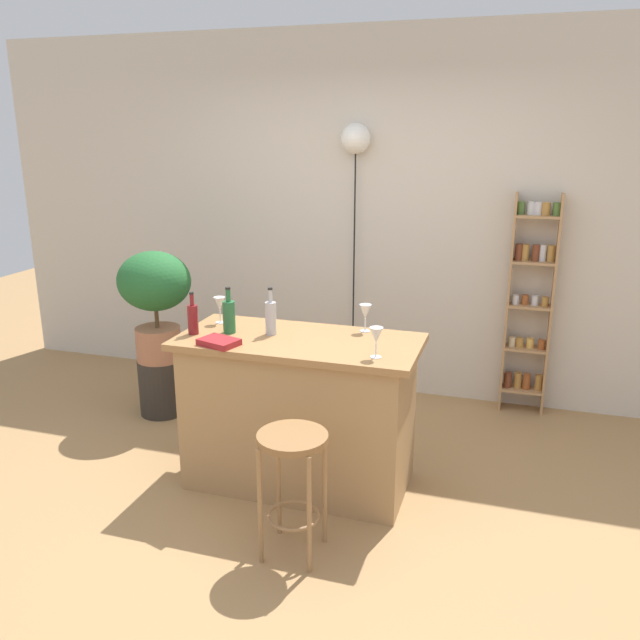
# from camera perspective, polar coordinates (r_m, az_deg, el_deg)

# --- Properties ---
(ground) EXTENTS (12.00, 12.00, 0.00)m
(ground) POSITION_cam_1_polar(r_m,az_deg,el_deg) (3.86, -3.29, -15.97)
(ground) COLOR #A37A4C
(back_wall) EXTENTS (6.40, 0.10, 2.80)m
(back_wall) POSITION_cam_1_polar(r_m,az_deg,el_deg) (5.18, 4.19, 8.94)
(back_wall) COLOR beige
(back_wall) RESTS_ON ground
(kitchen_counter) EXTENTS (1.39, 0.66, 0.91)m
(kitchen_counter) POSITION_cam_1_polar(r_m,az_deg,el_deg) (3.89, -1.83, -7.99)
(kitchen_counter) COLOR #A87F51
(kitchen_counter) RESTS_ON ground
(bar_stool) EXTENTS (0.35, 0.35, 0.65)m
(bar_stool) POSITION_cam_1_polar(r_m,az_deg,el_deg) (3.26, -2.40, -12.54)
(bar_stool) COLOR #997047
(bar_stool) RESTS_ON ground
(spice_shelf) EXTENTS (0.32, 0.15, 1.64)m
(spice_shelf) POSITION_cam_1_polar(r_m,az_deg,el_deg) (5.00, 17.86, 1.56)
(spice_shelf) COLOR tan
(spice_shelf) RESTS_ON ground
(plant_stool) EXTENTS (0.33, 0.33, 0.42)m
(plant_stool) POSITION_cam_1_polar(r_m,az_deg,el_deg) (5.05, -13.66, -5.64)
(plant_stool) COLOR #2D2823
(plant_stool) RESTS_ON ground
(potted_plant) EXTENTS (0.54, 0.48, 0.81)m
(potted_plant) POSITION_cam_1_polar(r_m,az_deg,el_deg) (4.84, -14.23, 2.27)
(potted_plant) COLOR #A86B4C
(potted_plant) RESTS_ON plant_stool
(bottle_spirits_clear) EXTENTS (0.07, 0.07, 0.27)m
(bottle_spirits_clear) POSITION_cam_1_polar(r_m,az_deg,el_deg) (3.84, -7.96, 0.38)
(bottle_spirits_clear) COLOR #236638
(bottle_spirits_clear) RESTS_ON kitchen_counter
(bottle_soda_blue) EXTENTS (0.06, 0.06, 0.28)m
(bottle_soda_blue) POSITION_cam_1_polar(r_m,az_deg,el_deg) (3.78, -4.33, 0.27)
(bottle_soda_blue) COLOR #B2B2B7
(bottle_soda_blue) RESTS_ON kitchen_counter
(bottle_vinegar) EXTENTS (0.06, 0.06, 0.25)m
(bottle_vinegar) POSITION_cam_1_polar(r_m,az_deg,el_deg) (3.86, -11.05, 0.14)
(bottle_vinegar) COLOR maroon
(bottle_vinegar) RESTS_ON kitchen_counter
(wine_glass_left) EXTENTS (0.07, 0.07, 0.16)m
(wine_glass_left) POSITION_cam_1_polar(r_m,az_deg,el_deg) (4.04, -8.76, 1.35)
(wine_glass_left) COLOR silver
(wine_glass_left) RESTS_ON kitchen_counter
(wine_glass_center) EXTENTS (0.07, 0.07, 0.16)m
(wine_glass_center) POSITION_cam_1_polar(r_m,az_deg,el_deg) (3.40, 4.93, -1.41)
(wine_glass_center) COLOR silver
(wine_glass_center) RESTS_ON kitchen_counter
(wine_glass_right) EXTENTS (0.07, 0.07, 0.16)m
(wine_glass_right) POSITION_cam_1_polar(r_m,az_deg,el_deg) (3.84, 3.98, 0.68)
(wine_glass_right) COLOR silver
(wine_glass_right) RESTS_ON kitchen_counter
(cookbook) EXTENTS (0.24, 0.20, 0.03)m
(cookbook) POSITION_cam_1_polar(r_m,az_deg,el_deg) (3.65, -8.82, -1.91)
(cookbook) COLOR maroon
(cookbook) RESTS_ON kitchen_counter
(pendant_globe_light) EXTENTS (0.23, 0.23, 2.11)m
(pendant_globe_light) POSITION_cam_1_polar(r_m,az_deg,el_deg) (5.04, 3.14, 15.29)
(pendant_globe_light) COLOR black
(pendant_globe_light) RESTS_ON ground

